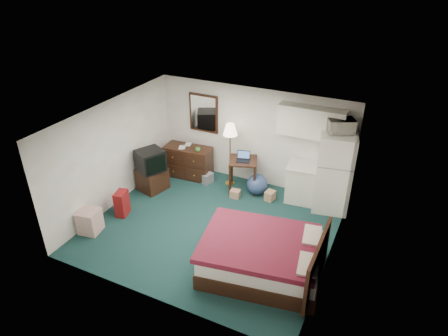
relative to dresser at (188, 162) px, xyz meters
The scene contains 25 objects.
floor 2.41m from the dresser, 47.71° to the right, with size 5.00×4.50×0.01m, color #102B2B.
ceiling 3.16m from the dresser, 47.71° to the right, with size 5.00×4.50×0.01m, color beige.
walls 2.52m from the dresser, 47.71° to the right, with size 5.01×4.51×2.50m.
mirror 1.34m from the dresser, 61.94° to the left, with size 0.80×0.06×1.00m, color white, non-canonical shape.
upper_cabinets 3.43m from the dresser, ahead, with size 1.50×0.35×0.70m, color white, non-canonical shape.
headboard 4.80m from the dresser, 32.20° to the right, with size 0.06×1.56×1.00m, color #321A0E, non-canonical shape.
dresser is the anchor object (origin of this frame).
floor_lamp 1.24m from the dresser, ahead, with size 0.36×0.36×1.66m, color #C18B34, non-canonical shape.
desk 1.57m from the dresser, ahead, with size 0.66×0.66×0.83m, color #321A0E, non-canonical shape.
exercise_ball 1.98m from the dresser, ahead, with size 0.51×0.51×0.51m, color navy.
kitchen_counter 3.10m from the dresser, ahead, with size 0.82×0.63×0.90m, color white, non-canonical shape.
fridge 3.77m from the dresser, ahead, with size 0.78×0.78×1.88m, color white, non-canonical shape.
bed 3.97m from the dresser, 40.05° to the right, with size 2.12×1.65×0.68m, color #500613, non-canonical shape.
tv_stand 1.10m from the dresser, 115.58° to the right, with size 0.58×0.63×0.58m, color #321A0E, non-canonical shape.
suitcase 2.26m from the dresser, 101.81° to the right, with size 0.23×0.36×0.59m, color maroon, non-canonical shape.
retail_box 3.09m from the dresser, 102.78° to the right, with size 0.42×0.42×0.52m, color white, non-canonical shape.
file_bin 0.62m from the dresser, 11.07° to the right, with size 0.38×0.29×0.27m, color slate, non-canonical shape.
cardboard_box_a 1.66m from the dresser, 16.05° to the right, with size 0.23×0.20×0.20m, color tan, non-canonical shape.
cardboard_box_b 2.39m from the dresser, ahead, with size 0.20×0.24×0.24m, color tan, non-canonical shape.
laptop 1.68m from the dresser, ahead, with size 0.32×0.26×0.22m, color black, non-canonical shape.
crt_tv 1.21m from the dresser, 112.67° to the right, with size 0.57×0.62×0.53m, color black, non-canonical shape.
microwave 4.07m from the dresser, ahead, with size 0.56×0.31×0.38m, color white.
book_a 0.58m from the dresser, 149.89° to the right, with size 0.17×0.02×0.23m, color tan.
book_b 0.55m from the dresser, 140.14° to the left, with size 0.16×0.02×0.21m, color tan.
mug 0.60m from the dresser, 13.17° to the right, with size 0.12×0.10×0.12m, color #539741.
Camera 1 is at (3.26, -6.23, 5.33)m, focal length 32.00 mm.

